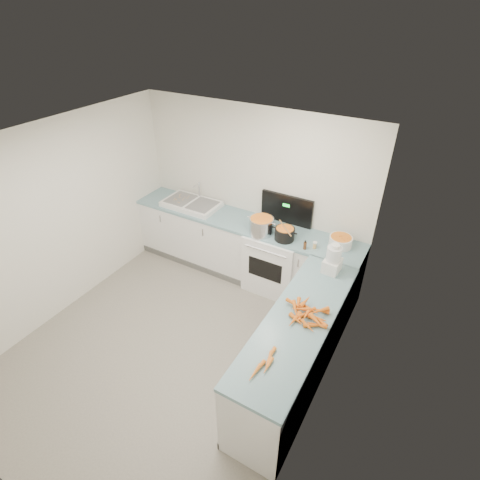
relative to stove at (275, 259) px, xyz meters
The scene contains 19 objects.
floor 1.84m from the stove, 108.07° to the right, with size 3.50×4.00×0.00m, color gray, non-canonical shape.
ceiling 2.69m from the stove, 108.07° to the right, with size 3.50×4.00×0.00m, color silver, non-canonical shape.
wall_back 1.00m from the stove, 150.23° to the left, with size 3.50×2.50×0.00m, color silver, non-canonical shape.
wall_left 2.96m from the stove, 143.77° to the right, with size 4.00×2.50×0.00m, color silver, non-canonical shape.
wall_right 2.21m from the stove, 54.55° to the right, with size 4.00×2.50×0.00m, color silver, non-canonical shape.
counter_back 0.55m from the stove, behind, with size 3.50×0.62×0.94m.
counter_right 1.65m from the stove, 56.99° to the right, with size 0.62×2.20×0.94m.
stove is the anchor object (origin of this frame).
sink 1.54m from the stove, behind, with size 0.86×0.52×0.31m.
steel_pot 0.61m from the stove, 140.34° to the right, with size 0.33×0.33×0.25m, color silver.
black_pot 0.58m from the stove, 38.29° to the right, with size 0.26×0.26×0.19m, color black.
wooden_spoon 0.68m from the stove, 38.29° to the right, with size 0.02×0.02×0.41m, color #AD7A47.
mixing_bowl 1.01m from the stove, ahead, with size 0.30×0.30×0.14m, color white.
extract_bottle 0.74m from the stove, 23.37° to the right, with size 0.04×0.04×0.10m, color #593319.
spice_jar 0.79m from the stove, 12.58° to the right, with size 0.04×0.04×0.08m, color #E5B266.
food_processor 1.22m from the stove, 27.35° to the right, with size 0.19×0.23×0.37m.
carrot_pile 1.71m from the stove, 54.26° to the right, with size 0.50×0.46×0.09m.
peeled_carrots 2.29m from the stove, 67.72° to the right, with size 0.11×0.42×0.04m.
peelings 1.74m from the stove, behind, with size 0.22×0.28×0.01m.
Camera 1 is at (2.27, -2.34, 3.66)m, focal length 28.00 mm.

